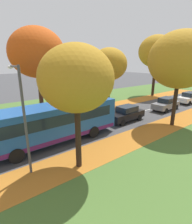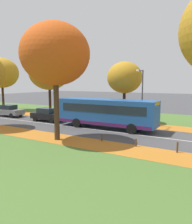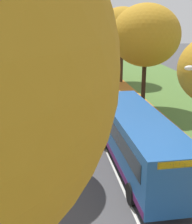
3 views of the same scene
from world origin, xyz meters
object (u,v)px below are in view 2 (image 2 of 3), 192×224
object	(u,v)px
tree_right_far	(2,73)
car_grey_following	(9,111)
streetlamp_right	(141,92)
tree_right_near	(125,78)
tree_right_mid	(49,71)
bus	(106,112)
bollard_third	(136,143)
bollard_fourth	(102,138)
bollard_second	(177,147)
car_black_lead	(47,115)
tree_left_near	(55,54)

from	to	relation	value
tree_right_far	car_grey_following	size ratio (longest dim) A/B	2.06
streetlamp_right	tree_right_far	bearing A→B (deg)	85.78
tree_right_near	tree_right_mid	distance (m)	11.22
tree_right_near	bus	bearing A→B (deg)	175.51
tree_right_far	bollard_third	distance (m)	28.91
bollard_fourth	bus	size ratio (longest dim) A/B	0.06
streetlamp_right	bus	xyz separation A→B (m)	(-2.45, 2.84, -2.03)
bus	car_grey_following	xyz separation A→B (m)	(0.21, 15.33, -0.89)
bollard_third	streetlamp_right	bearing A→B (deg)	16.13
tree_right_near	bollard_fourth	xyz separation A→B (m)	(-8.65, -1.73, -4.95)
bollard_second	bus	world-z (taller)	bus
tree_right_far	streetlamp_right	xyz separation A→B (m)	(-1.82, -24.71, -2.53)
bus	car_black_lead	distance (m)	8.12
tree_left_near	car_grey_following	size ratio (longest dim) A/B	2.21
tree_left_near	tree_right_near	world-z (taller)	tree_left_near
bollard_third	bollard_fourth	size ratio (longest dim) A/B	1.03
bollard_second	tree_right_near	bearing A→B (deg)	40.96
bus	bollard_second	bearing A→B (deg)	-121.21
tree_right_near	car_grey_following	xyz separation A→B (m)	(-3.70, 15.64, -4.43)
bus	streetlamp_right	bearing A→B (deg)	-49.27
tree_left_near	car_grey_following	xyz separation A→B (m)	(6.35, 13.93, -6.08)
tree_right_near	car_black_lead	xyz separation A→B (m)	(-3.92, 8.38, -4.43)
bus	car_black_lead	xyz separation A→B (m)	(0.00, 8.07, -0.89)
tree_right_mid	bollard_fourth	distance (m)	16.49
bus	car_black_lead	world-z (taller)	bus
tree_right_near	streetlamp_right	world-z (taller)	tree_right_near
tree_right_near	tree_right_far	bearing A→B (deg)	89.10
tree_left_near	streetlamp_right	size ratio (longest dim) A/B	1.57
tree_right_far	bollard_fourth	xyz separation A→B (m)	(-9.00, -23.91, -5.97)
tree_right_near	car_black_lead	size ratio (longest dim) A/B	1.67
tree_right_far	bollard_second	distance (m)	31.58
tree_right_near	bus	xyz separation A→B (m)	(-3.92, 0.31, -3.54)
bollard_second	car_grey_following	size ratio (longest dim) A/B	0.17
streetlamp_right	car_black_lead	bearing A→B (deg)	102.62
tree_left_near	tree_right_mid	bearing A→B (deg)	44.07
tree_left_near	tree_right_near	size ratio (longest dim) A/B	1.33
tree_right_near	bollard_third	xyz separation A→B (m)	(-8.70, -4.62, -4.94)
tree_right_far	streetlamp_right	size ratio (longest dim) A/B	1.46
car_black_lead	tree_right_near	bearing A→B (deg)	-64.96
tree_right_far	bus	xyz separation A→B (m)	(-4.27, -21.87, -4.56)
bollard_third	streetlamp_right	size ratio (longest dim) A/B	0.10
tree_left_near	car_black_lead	xyz separation A→B (m)	(6.14, 6.67, -6.08)
bus	car_grey_following	size ratio (longest dim) A/B	2.45
tree_right_near	bollard_third	world-z (taller)	tree_right_near
streetlamp_right	car_grey_following	distance (m)	18.54
tree_right_near	tree_right_far	distance (m)	22.20
car_grey_following	bollard_third	bearing A→B (deg)	-103.85
tree_right_near	bollard_second	bearing A→B (deg)	-139.04
tree_right_far	tree_right_mid	bearing A→B (deg)	-93.25
tree_right_near	bus	size ratio (longest dim) A/B	0.68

